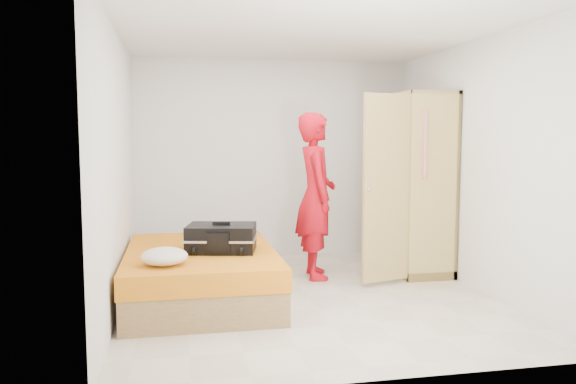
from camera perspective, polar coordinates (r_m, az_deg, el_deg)
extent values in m
plane|color=beige|center=(5.73, 1.98, -10.55)|extent=(4.00, 4.00, 0.00)
plane|color=white|center=(5.60, 2.07, 15.94)|extent=(4.00, 4.00, 0.00)
cube|color=white|center=(7.47, -1.47, 3.34)|extent=(3.60, 0.02, 2.60)
cube|color=white|center=(3.60, 9.28, 0.83)|extent=(3.60, 0.02, 2.60)
cube|color=white|center=(5.40, -16.94, 2.23)|extent=(0.02, 4.00, 2.60)
cube|color=white|center=(6.18, 18.52, 2.57)|extent=(0.02, 4.00, 2.60)
cube|color=#9F7F48|center=(5.67, -8.82, -9.24)|extent=(1.40, 2.00, 0.30)
cube|color=orange|center=(5.61, -8.86, -6.77)|extent=(1.42, 2.02, 0.20)
cube|color=tan|center=(6.98, 14.59, 0.94)|extent=(0.04, 1.20, 2.10)
cube|color=tan|center=(6.34, 14.66, 0.49)|extent=(0.58, 0.04, 2.10)
cube|color=tan|center=(7.40, 10.76, 1.28)|extent=(0.58, 0.04, 2.10)
cube|color=tan|center=(6.86, 12.75, 9.52)|extent=(0.58, 1.20, 0.04)
cube|color=tan|center=(7.01, 12.39, -7.26)|extent=(0.58, 1.20, 0.10)
cube|color=tan|center=(7.04, 9.57, 1.08)|extent=(0.04, 0.59, 2.00)
cube|color=tan|center=(6.06, 10.00, 0.35)|extent=(0.58, 0.19, 2.00)
cylinder|color=#B2B2B7|center=(6.85, 12.72, 8.18)|extent=(0.02, 1.10, 0.02)
imported|color=red|center=(6.35, 2.84, -0.38)|extent=(0.49, 0.71, 1.87)
cube|color=black|center=(5.46, -6.77, -4.64)|extent=(0.72, 0.58, 0.26)
cube|color=black|center=(5.43, -6.79, -3.16)|extent=(0.17, 0.08, 0.03)
ellipsoid|color=beige|center=(4.96, -12.43, -6.40)|extent=(0.40, 0.40, 0.15)
cube|color=beige|center=(6.42, -7.84, -3.85)|extent=(0.55, 0.37, 0.09)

